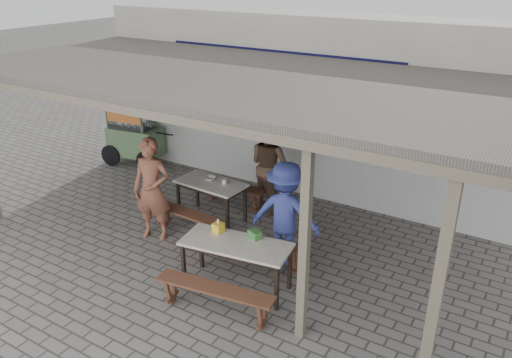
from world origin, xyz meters
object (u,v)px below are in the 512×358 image
object	(u,v)px
vendor_cart	(134,133)
condiment_bowl	(210,178)
bench_right_street	(215,294)
patron_street_side	(152,190)
bench_left_street	(186,218)
patron_wall_side	(270,165)
table_left	(211,186)
table_right	(236,248)
patron_right_table	(285,213)
bench_left_wall	(234,190)
bench_right_wall	(255,245)
donation_box	(255,234)
condiment_jar	(224,182)
tissue_box	(218,227)

from	to	relation	value
vendor_cart	condiment_bowl	distance (m)	3.31
bench_right_street	vendor_cart	size ratio (longest dim) A/B	0.98
patron_street_side	bench_left_street	bearing A→B (deg)	23.01
patron_wall_side	table_left	bearing A→B (deg)	76.36
table_right	bench_right_street	distance (m)	0.76
bench_right_street	patron_right_table	bearing A→B (deg)	76.35
table_right	patron_street_side	xyz separation A→B (m)	(-2.01, 0.50, 0.23)
table_left	table_right	distance (m)	2.19
bench_right_street	patron_wall_side	bearing A→B (deg)	98.58
patron_right_table	patron_street_side	bearing A→B (deg)	0.96
bench_left_wall	bench_right_wall	distance (m)	2.11
vendor_cart	patron_wall_side	bearing A→B (deg)	-13.36
patron_street_side	bench_right_wall	bearing A→B (deg)	-10.97
bench_right_wall	donation_box	size ratio (longest dim) A/B	9.08
bench_right_wall	vendor_cart	xyz separation A→B (m)	(-4.61, 2.18, 0.42)
bench_left_wall	bench_left_street	bearing A→B (deg)	-90.00
table_left	condiment_jar	xyz separation A→B (m)	(0.25, 0.07, 0.13)
patron_street_side	table_left	bearing A→B (deg)	50.22
table_left	bench_right_street	world-z (taller)	table_left
patron_right_table	condiment_jar	xyz separation A→B (m)	(-1.56, 0.59, -0.05)
table_left	patron_street_side	size ratio (longest dim) A/B	0.72
table_left	donation_box	distance (m)	2.15
bench_left_street	bench_right_wall	size ratio (longest dim) A/B	0.81
patron_wall_side	tissue_box	bearing A→B (deg)	122.54
vendor_cart	table_left	bearing A→B (deg)	-30.95
bench_left_street	condiment_jar	distance (m)	0.94
bench_right_wall	condiment_bowl	size ratio (longest dim) A/B	8.64
patron_street_side	tissue_box	world-z (taller)	patron_street_side
bench_left_wall	vendor_cart	xyz separation A→B (m)	(-3.19, 0.63, 0.43)
condiment_jar	bench_left_wall	bearing A→B (deg)	108.88
patron_street_side	patron_right_table	distance (m)	2.32
patron_right_table	table_right	bearing A→B (deg)	64.32
table_right	condiment_bowl	distance (m)	2.32
tissue_box	donation_box	xyz separation A→B (m)	(0.56, 0.12, -0.01)
bench_right_street	condiment_jar	size ratio (longest dim) A/B	19.18
bench_left_wall	condiment_bowl	size ratio (longest dim) A/B	7.03
table_right	vendor_cart	bearing A→B (deg)	140.17
tissue_box	patron_street_side	bearing A→B (deg)	167.22
vendor_cart	patron_street_side	distance (m)	3.59
patron_wall_side	tissue_box	xyz separation A→B (m)	(0.48, -2.38, -0.07)
table_left	table_right	world-z (taller)	same
vendor_cart	bench_right_wall	bearing A→B (deg)	-33.52
table_right	vendor_cart	distance (m)	5.51
bench_left_street	vendor_cart	distance (m)	3.74
patron_wall_side	condiment_bowl	world-z (taller)	patron_wall_side
bench_right_street	patron_right_table	size ratio (longest dim) A/B	1.00
bench_right_street	patron_street_side	size ratio (longest dim) A/B	0.94
table_right	bench_right_wall	size ratio (longest dim) A/B	0.97
bench_right_street	patron_street_side	bearing A→B (deg)	142.33
vendor_cart	patron_wall_side	world-z (taller)	patron_wall_side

